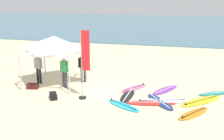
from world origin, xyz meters
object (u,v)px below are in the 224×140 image
surfboard_pink (134,88)px  person_green (64,70)px  canopy_tent (54,43)px  surfboard_cyan (123,105)px  person_grey (38,66)px  gear_bag_by_pole (53,96)px  surfboard_yellow (201,101)px  surfboard_teal (215,93)px  person_black (83,66)px  surfboard_red (151,103)px  surfboard_navy (160,102)px  surfboard_orange (194,113)px  surfboard_black (128,96)px  surfboard_purple (165,90)px  gear_bag_near_tent (33,86)px  surfboard_white (162,101)px  banner_flag (84,68)px

surfboard_pink → person_green: person_green is taller
canopy_tent → surfboard_cyan: 5.36m
person_grey → gear_bag_by_pole: size_ratio=2.85×
surfboard_yellow → surfboard_cyan: same height
surfboard_teal → person_black: size_ratio=1.06×
surfboard_red → surfboard_navy: bearing=32.1°
surfboard_yellow → surfboard_orange: same height
surfboard_orange → person_green: size_ratio=1.10×
surfboard_red → surfboard_teal: same height
surfboard_yellow → surfboard_navy: size_ratio=1.06×
person_grey → surfboard_black: bearing=-9.2°
person_black → canopy_tent: bearing=-152.4°
surfboard_yellow → surfboard_purple: same height
person_black → gear_bag_near_tent: (-2.30, -1.72, -0.85)m
surfboard_white → surfboard_teal: bearing=33.1°
surfboard_navy → gear_bag_near_tent: (-6.84, 0.32, 0.10)m
canopy_tent → gear_bag_by_pole: (0.79, -2.08, -2.25)m
surfboard_teal → person_grey: person_grey is taller
surfboard_red → person_grey: (-6.52, 1.52, 0.95)m
surfboard_white → surfboard_teal: 3.04m
canopy_tent → person_grey: (-1.02, -0.07, -1.40)m
surfboard_purple → surfboard_cyan: size_ratio=1.09×
surfboard_red → surfboard_pink: (-1.10, 1.87, 0.00)m
surfboard_white → person_black: (-4.63, 1.92, 0.95)m
surfboard_navy → surfboard_purple: bearing=85.2°
person_green → gear_bag_near_tent: size_ratio=2.85×
canopy_tent → surfboard_purple: (6.05, 0.40, -2.35)m
person_black → person_grey: (-2.38, -0.78, 0.00)m
canopy_tent → surfboard_black: 4.96m
surfboard_cyan → person_black: bearing=135.4°
surfboard_red → surfboard_yellow: (2.30, 0.82, -0.00)m
canopy_tent → surfboard_orange: 8.11m
surfboard_orange → surfboard_cyan: 3.12m
surfboard_black → banner_flag: banner_flag is taller
surfboard_teal → person_grey: (-9.57, -0.53, 0.95)m
surfboard_red → surfboard_white: 0.63m
person_grey → surfboard_red: bearing=-13.1°
surfboard_yellow → surfboard_orange: size_ratio=1.21×
surfboard_teal → surfboard_cyan: size_ratio=0.95×
surfboard_yellow → person_green: bearing=176.7°
surfboard_white → surfboard_cyan: 1.96m
surfboard_pink → surfboard_teal: bearing=2.5°
surfboard_teal → surfboard_navy: same height
surfboard_purple → surfboard_cyan: same height
surfboard_teal → person_green: 7.97m
surfboard_orange → person_black: bearing=153.3°
banner_flag → gear_bag_near_tent: (-3.22, 0.72, -1.43)m
surfboard_teal → person_green: (-7.87, -0.82, 0.95)m
canopy_tent → surfboard_red: 6.19m
surfboard_black → surfboard_orange: bearing=-24.0°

